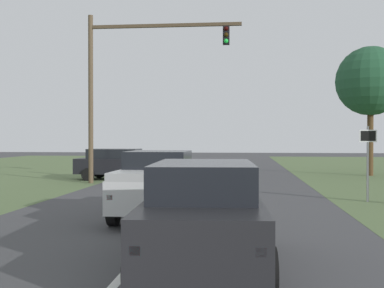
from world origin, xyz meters
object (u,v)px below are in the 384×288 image
(traffic_light, at_px, (128,73))
(crossing_suv_far, at_px, (118,163))
(red_suv_near, at_px, (204,212))
(keep_moving_sign, at_px, (368,154))
(oak_tree_right, at_px, (371,81))
(pickup_truck_lead, at_px, (159,184))

(traffic_light, distance_m, crossing_suv_far, 5.25)
(red_suv_near, distance_m, keep_moving_sign, 10.83)
(keep_moving_sign, xyz_separation_m, oak_tree_right, (3.22, 12.60, 3.96))
(oak_tree_right, bearing_deg, traffic_light, -154.02)
(traffic_light, bearing_deg, pickup_truck_lead, -71.94)
(traffic_light, bearing_deg, oak_tree_right, 25.98)
(pickup_truck_lead, bearing_deg, oak_tree_right, 59.05)
(keep_moving_sign, xyz_separation_m, crossing_suv_far, (-11.25, 8.28, -0.83))
(keep_moving_sign, distance_m, oak_tree_right, 13.59)
(traffic_light, height_order, oak_tree_right, traffic_light)
(traffic_light, relative_size, keep_moving_sign, 3.12)
(red_suv_near, relative_size, oak_tree_right, 0.62)
(oak_tree_right, bearing_deg, pickup_truck_lead, -120.95)
(pickup_truck_lead, height_order, crossing_suv_far, pickup_truck_lead)
(red_suv_near, distance_m, pickup_truck_lead, 5.62)
(red_suv_near, xyz_separation_m, crossing_suv_far, (-6.12, 17.79, -0.08))
(pickup_truck_lead, bearing_deg, crossing_suv_far, 109.58)
(keep_moving_sign, height_order, oak_tree_right, oak_tree_right)
(traffic_light, xyz_separation_m, keep_moving_sign, (10.16, -6.08, -3.81))
(keep_moving_sign, bearing_deg, crossing_suv_far, 143.64)
(oak_tree_right, bearing_deg, red_suv_near, -110.69)
(oak_tree_right, height_order, crossing_suv_far, oak_tree_right)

